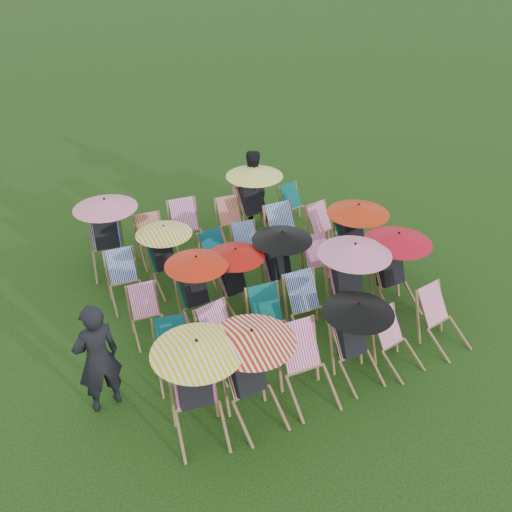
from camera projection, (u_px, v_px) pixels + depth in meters
name	position (u px, v px, depth m)	size (l,w,h in m)	color
ground	(262.00, 304.00, 10.20)	(100.00, 100.00, 0.00)	black
deckchair_0	(198.00, 387.00, 7.39)	(1.21, 1.29, 1.44)	olive
deckchair_1	(253.00, 375.00, 7.62)	(1.18, 1.25, 1.40)	olive
deckchair_2	(308.00, 368.00, 8.05)	(0.73, 0.98, 1.03)	olive
deckchair_3	(357.00, 340.00, 8.35)	(1.05, 1.10, 1.25)	olive
deckchair_4	(398.00, 343.00, 8.65)	(0.69, 0.87, 0.85)	olive
deckchair_5	(444.00, 320.00, 9.06)	(0.74, 0.93, 0.92)	olive
deckchair_6	(175.00, 355.00, 8.40)	(0.71, 0.89, 0.87)	olive
deckchair_7	(225.00, 341.00, 8.62)	(0.77, 0.95, 0.93)	olive
deckchair_8	(271.00, 322.00, 9.01)	(0.68, 0.90, 0.93)	olive
deckchair_9	(309.00, 308.00, 9.29)	(0.67, 0.91, 0.96)	olive
deckchair_10	(353.00, 283.00, 9.42)	(1.22, 1.28, 1.44)	olive
deckchair_11	(396.00, 269.00, 9.84)	(1.16, 1.21, 1.38)	olive
deckchair_12	(148.00, 316.00, 9.25)	(0.60, 0.80, 0.82)	olive
deckchair_13	(198.00, 290.00, 9.43)	(1.05, 1.10, 1.25)	olive
deckchair_14	(237.00, 280.00, 9.75)	(1.00, 1.09, 1.18)	olive
deckchair_15	(282.00, 264.00, 10.09)	(1.07, 1.11, 1.27)	olive
deckchair_16	(322.00, 265.00, 10.47)	(0.68, 0.88, 0.90)	olive
deckchair_17	(357.00, 238.00, 10.74)	(1.17, 1.23, 1.39)	olive
deckchair_18	(125.00, 281.00, 10.03)	(0.66, 0.87, 0.90)	olive
deckchair_19	(166.00, 256.00, 10.37)	(1.02, 1.08, 1.21)	olive
deckchair_20	(219.00, 258.00, 10.71)	(0.62, 0.83, 0.86)	olive
deckchair_21	(249.00, 249.00, 10.99)	(0.64, 0.83, 0.85)	olive
deckchair_22	(287.00, 235.00, 11.28)	(0.70, 0.97, 1.03)	olive
deckchair_23	(326.00, 229.00, 11.67)	(0.69, 0.88, 0.88)	olive
deckchair_24	(107.00, 234.00, 10.85)	(1.21, 1.28, 1.43)	olive
deckchair_25	(153.00, 241.00, 11.24)	(0.63, 0.84, 0.88)	olive
deckchair_26	(188.00, 229.00, 11.55)	(0.73, 0.96, 0.99)	olive
deckchair_27	(233.00, 222.00, 11.94)	(0.63, 0.83, 0.86)	olive
deckchair_28	(255.00, 199.00, 12.11)	(1.21, 1.29, 1.43)	olive
deckchair_29	(296.00, 206.00, 12.62)	(0.63, 0.81, 0.81)	olive
person_left	(98.00, 358.00, 7.70)	(0.63, 0.41, 1.73)	black
person_rear	(251.00, 188.00, 12.40)	(0.82, 0.64, 1.69)	black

